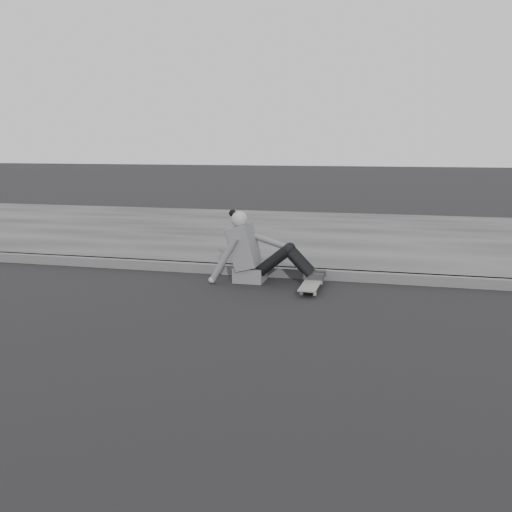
% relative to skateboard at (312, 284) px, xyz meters
% --- Properties ---
extents(ground, '(80.00, 80.00, 0.00)m').
position_rel_skateboard_xyz_m(ground, '(-0.56, -2.00, -0.07)').
color(ground, black).
rests_on(ground, ground).
extents(curb, '(24.00, 0.16, 0.12)m').
position_rel_skateboard_xyz_m(curb, '(-0.56, 0.58, -0.01)').
color(curb, '#4F4F4F').
rests_on(curb, ground).
extents(sidewalk, '(24.00, 6.00, 0.12)m').
position_rel_skateboard_xyz_m(sidewalk, '(-0.56, 3.60, -0.01)').
color(sidewalk, '#3D3D3D').
rests_on(sidewalk, ground).
extents(skateboard, '(0.20, 0.78, 0.09)m').
position_rel_skateboard_xyz_m(skateboard, '(0.00, 0.00, 0.00)').
color(skateboard, '#A9A9A3').
rests_on(skateboard, ground).
extents(seated_woman, '(1.38, 0.46, 0.88)m').
position_rel_skateboard_xyz_m(seated_woman, '(-0.73, 0.25, 0.29)').
color(seated_woman, '#5A5A5D').
rests_on(seated_woman, ground).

